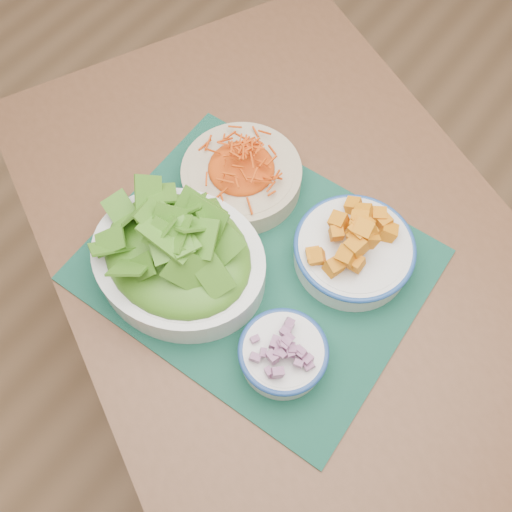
{
  "coord_description": "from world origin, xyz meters",
  "views": [
    {
      "loc": [
        0.48,
        -0.69,
        1.61
      ],
      "look_at": [
        0.22,
        -0.36,
        0.78
      ],
      "focal_mm": 40.0,
      "sensor_mm": 36.0,
      "label": 1
    }
  ],
  "objects_px": {
    "squash_bowl": "(355,247)",
    "carrot_bowl": "(242,173)",
    "placemat": "(256,265)",
    "onion_bowl": "(283,352)",
    "table": "(292,280)",
    "lettuce_bowl": "(178,254)"
  },
  "relations": [
    {
      "from": "squash_bowl",
      "to": "carrot_bowl",
      "type": "bearing_deg",
      "value": 178.91
    },
    {
      "from": "placemat",
      "to": "onion_bowl",
      "type": "relative_size",
      "value": 3.14
    },
    {
      "from": "table",
      "to": "lettuce_bowl",
      "type": "relative_size",
      "value": 4.19
    },
    {
      "from": "squash_bowl",
      "to": "lettuce_bowl",
      "type": "height_order",
      "value": "lettuce_bowl"
    },
    {
      "from": "table",
      "to": "lettuce_bowl",
      "type": "xyz_separation_m",
      "value": [
        -0.13,
        -0.14,
        0.17
      ]
    },
    {
      "from": "onion_bowl",
      "to": "placemat",
      "type": "bearing_deg",
      "value": 141.75
    },
    {
      "from": "table",
      "to": "squash_bowl",
      "type": "xyz_separation_m",
      "value": [
        0.08,
        0.05,
        0.15
      ]
    },
    {
      "from": "carrot_bowl",
      "to": "onion_bowl",
      "type": "xyz_separation_m",
      "value": [
        0.25,
        -0.21,
        -0.0
      ]
    },
    {
      "from": "carrot_bowl",
      "to": "onion_bowl",
      "type": "relative_size",
      "value": 1.47
    },
    {
      "from": "table",
      "to": "placemat",
      "type": "xyz_separation_m",
      "value": [
        -0.04,
        -0.06,
        0.11
      ]
    },
    {
      "from": "placemat",
      "to": "onion_bowl",
      "type": "bearing_deg",
      "value": -41.11
    },
    {
      "from": "table",
      "to": "carrot_bowl",
      "type": "bearing_deg",
      "value": -174.02
    },
    {
      "from": "table",
      "to": "lettuce_bowl",
      "type": "height_order",
      "value": "lettuce_bowl"
    },
    {
      "from": "onion_bowl",
      "to": "squash_bowl",
      "type": "bearing_deg",
      "value": 93.3
    },
    {
      "from": "table",
      "to": "squash_bowl",
      "type": "relative_size",
      "value": 5.76
    },
    {
      "from": "carrot_bowl",
      "to": "onion_bowl",
      "type": "bearing_deg",
      "value": -40.68
    },
    {
      "from": "placemat",
      "to": "onion_bowl",
      "type": "distance_m",
      "value": 0.17
    },
    {
      "from": "lettuce_bowl",
      "to": "squash_bowl",
      "type": "bearing_deg",
      "value": 32.32
    },
    {
      "from": "table",
      "to": "onion_bowl",
      "type": "relative_size",
      "value": 8.1
    },
    {
      "from": "placemat",
      "to": "carrot_bowl",
      "type": "relative_size",
      "value": 2.13
    },
    {
      "from": "carrot_bowl",
      "to": "lettuce_bowl",
      "type": "relative_size",
      "value": 0.76
    },
    {
      "from": "carrot_bowl",
      "to": "squash_bowl",
      "type": "relative_size",
      "value": 1.05
    }
  ]
}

